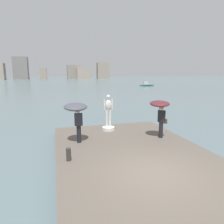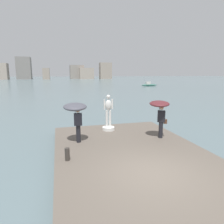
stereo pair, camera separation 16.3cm
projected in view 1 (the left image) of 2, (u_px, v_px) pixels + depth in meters
ground_plane at (70, 91)px, 45.07m from camera, size 400.00×400.00×0.00m
pier at (133, 156)px, 9.11m from camera, size 6.65×10.04×0.40m
statue_white_figure at (108, 118)px, 12.36m from camera, size 0.75×0.75×2.16m
onlooker_left at (76, 111)px, 9.99m from camera, size 1.16×1.19×2.03m
onlooker_right at (160, 109)px, 10.81m from camera, size 1.37×1.38×2.03m
mooring_bollard at (69, 154)px, 8.10m from camera, size 0.19×0.19×0.51m
boat_rightward at (147, 85)px, 61.30m from camera, size 4.91×1.34×1.30m
distant_skyline at (49, 71)px, 130.42m from camera, size 71.42×12.95×13.74m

